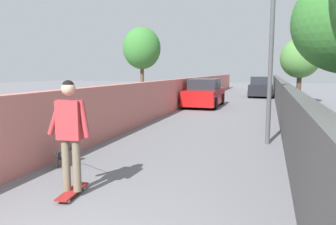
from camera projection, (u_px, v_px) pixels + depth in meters
name	position (u px, v px, depth m)	size (l,w,h in m)	color
ground_plane	(226.00, 111.00, 15.78)	(80.00, 80.00, 0.00)	slate
wall_left	(164.00, 97.00, 14.56)	(48.00, 0.30, 1.56)	#CC726B
fence_right	(283.00, 101.00, 13.02)	(48.00, 0.30, 1.53)	#4C4C4C
tree_right_near	(300.00, 58.00, 19.04)	(2.32, 2.32, 3.94)	#473523
tree_left_mid	(142.00, 49.00, 15.64)	(1.85, 1.85, 4.11)	brown
lamp_post	(272.00, 33.00, 8.36)	(0.36, 0.36, 4.33)	#4C4C51
skateboard	(73.00, 192.00, 5.12)	(0.82, 0.31, 0.08)	maroon
person_skateboarder	(70.00, 127.00, 4.98)	(0.27, 0.72, 1.77)	#726651
dog	(63.00, 153.00, 6.67)	(1.63, 1.25, 1.06)	black
car_near	(205.00, 94.00, 17.82)	(4.18, 1.80, 1.54)	#B71414
car_far	(261.00, 87.00, 24.65)	(4.26, 1.80, 1.54)	black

